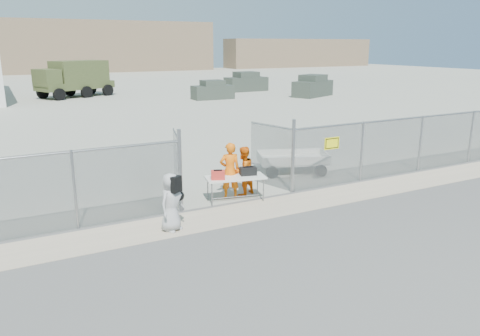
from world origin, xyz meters
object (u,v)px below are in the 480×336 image
folding_table (235,189)px  visitor (171,202)px  security_worker_left (230,171)px  utility_trailer (292,162)px  security_worker_right (243,171)px

folding_table → visitor: visitor is taller
folding_table → security_worker_left: size_ratio=1.02×
utility_trailer → folding_table: bearing=-129.1°
visitor → utility_trailer: (6.21, 3.45, -0.38)m
folding_table → security_worker_left: bearing=106.4°
security_worker_right → visitor: size_ratio=1.03×
folding_table → utility_trailer: (3.56, 2.04, 0.01)m
utility_trailer → security_worker_left: bearing=-133.6°
folding_table → security_worker_right: 0.80m
folding_table → utility_trailer: bearing=41.8°
security_worker_left → utility_trailer: bearing=-140.9°
folding_table → security_worker_left: security_worker_left is taller
security_worker_right → security_worker_left: bearing=-9.4°
visitor → security_worker_left: bearing=4.2°
folding_table → security_worker_right: size_ratio=1.15×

